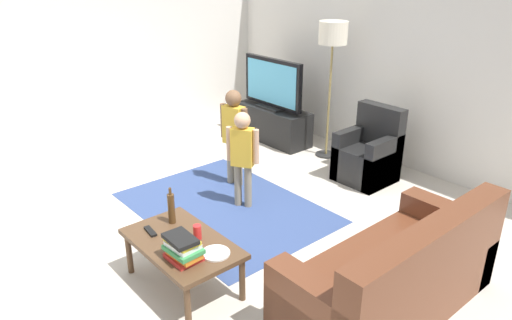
% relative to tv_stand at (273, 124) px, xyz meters
% --- Properties ---
extents(ground, '(7.80, 7.80, 0.00)m').
position_rel_tv_stand_xyz_m(ground, '(1.60, -2.30, -0.24)').
color(ground, beige).
extents(wall_back, '(6.00, 0.12, 2.70)m').
position_rel_tv_stand_xyz_m(wall_back, '(1.60, 0.70, 1.11)').
color(wall_back, silver).
rests_on(wall_back, ground).
extents(wall_left, '(0.12, 6.00, 2.70)m').
position_rel_tv_stand_xyz_m(wall_left, '(-1.40, -2.30, 1.11)').
color(wall_left, silver).
rests_on(wall_left, ground).
extents(area_rug, '(2.20, 1.60, 0.01)m').
position_rel_tv_stand_xyz_m(area_rug, '(1.22, -1.81, -0.24)').
color(area_rug, '#33477A').
rests_on(area_rug, ground).
extents(tv_stand, '(1.20, 0.44, 0.50)m').
position_rel_tv_stand_xyz_m(tv_stand, '(0.00, 0.00, 0.00)').
color(tv_stand, black).
rests_on(tv_stand, ground).
extents(tv, '(1.10, 0.28, 0.71)m').
position_rel_tv_stand_xyz_m(tv, '(0.00, -0.02, 0.60)').
color(tv, black).
rests_on(tv, tv_stand).
extents(couch, '(0.80, 1.80, 0.86)m').
position_rel_tv_stand_xyz_m(couch, '(3.38, -1.83, 0.05)').
color(couch, brown).
rests_on(couch, ground).
extents(armchair, '(0.60, 0.60, 0.90)m').
position_rel_tv_stand_xyz_m(armchair, '(1.76, -0.04, 0.05)').
color(armchair, black).
rests_on(armchair, ground).
extents(floor_lamp, '(0.36, 0.36, 1.78)m').
position_rel_tv_stand_xyz_m(floor_lamp, '(0.91, 0.15, 1.30)').
color(floor_lamp, '#262626').
rests_on(floor_lamp, ground).
extents(child_near_tv, '(0.38, 0.18, 1.15)m').
position_rel_tv_stand_xyz_m(child_near_tv, '(0.81, -1.36, 0.44)').
color(child_near_tv, gray).
rests_on(child_near_tv, ground).
extents(child_center, '(0.31, 0.23, 1.06)m').
position_rel_tv_stand_xyz_m(child_center, '(1.30, -1.63, 0.39)').
color(child_center, gray).
rests_on(child_center, ground).
extents(coffee_table, '(1.00, 0.60, 0.42)m').
position_rel_tv_stand_xyz_m(coffee_table, '(2.06, -2.87, 0.13)').
color(coffee_table, '#513823').
rests_on(coffee_table, ground).
extents(book_stack, '(0.29, 0.22, 0.20)m').
position_rel_tv_stand_xyz_m(book_stack, '(2.28, -2.99, 0.27)').
color(book_stack, red).
rests_on(book_stack, coffee_table).
extents(bottle, '(0.06, 0.06, 0.33)m').
position_rel_tv_stand_xyz_m(bottle, '(1.76, -2.77, 0.31)').
color(bottle, '#4C3319').
rests_on(bottle, coffee_table).
extents(tv_remote, '(0.17, 0.07, 0.02)m').
position_rel_tv_stand_xyz_m(tv_remote, '(1.78, -2.99, 0.19)').
color(tv_remote, black).
rests_on(tv_remote, coffee_table).
extents(soda_can, '(0.07, 0.07, 0.12)m').
position_rel_tv_stand_xyz_m(soda_can, '(2.11, -2.75, 0.24)').
color(soda_can, red).
rests_on(soda_can, coffee_table).
extents(plate, '(0.22, 0.22, 0.02)m').
position_rel_tv_stand_xyz_m(plate, '(2.38, -2.77, 0.18)').
color(plate, white).
rests_on(plate, coffee_table).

